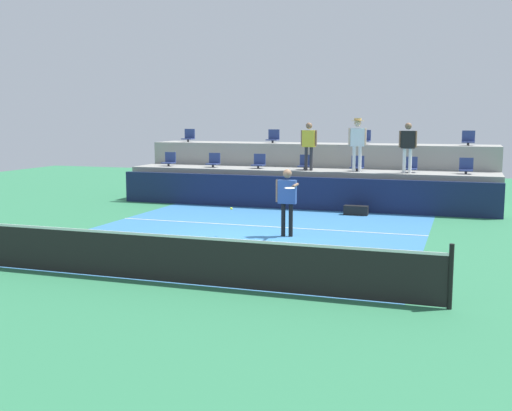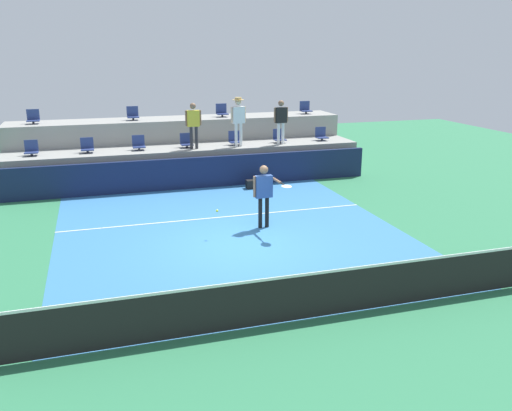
{
  "view_description": "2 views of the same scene",
  "coord_description": "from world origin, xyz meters",
  "px_view_note": "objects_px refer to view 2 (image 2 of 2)",
  "views": [
    {
      "loc": [
        5.36,
        -14.22,
        3.05
      ],
      "look_at": [
        0.87,
        -0.92,
        1.08
      ],
      "focal_mm": 43.85,
      "sensor_mm": 36.0,
      "label": 1
    },
    {
      "loc": [
        -3.25,
        -12.05,
        4.76
      ],
      "look_at": [
        0.18,
        -0.83,
        1.27
      ],
      "focal_mm": 37.18,
      "sensor_mm": 36.0,
      "label": 2
    }
  ],
  "objects_px": {
    "stadium_chair_lower_mid_right": "(235,139)",
    "tennis_ball": "(217,211)",
    "stadium_chair_lower_mid_left": "(139,144)",
    "stadium_chair_lower_far_right": "(321,135)",
    "stadium_chair_upper_far_left": "(33,118)",
    "stadium_chair_lower_right": "(279,137)",
    "stadium_chair_upper_far_right": "(305,109)",
    "stadium_chair_upper_right": "(222,111)",
    "spectator_in_white": "(193,121)",
    "stadium_chair_lower_far_left": "(31,149)",
    "stadium_chair_lower_left": "(87,146)",
    "stadium_chair_lower_center": "(186,142)",
    "tennis_player": "(264,190)",
    "spectator_leaning_on_rail": "(281,118)",
    "stadium_chair_upper_left": "(133,114)",
    "spectator_with_hat": "(238,116)",
    "equipment_bag": "(257,184)"
  },
  "relations": [
    {
      "from": "stadium_chair_upper_left",
      "to": "stadium_chair_upper_right",
      "type": "height_order",
      "value": "same"
    },
    {
      "from": "stadium_chair_lower_left",
      "to": "stadium_chair_lower_far_left",
      "type": "bearing_deg",
      "value": 180.0
    },
    {
      "from": "stadium_chair_upper_left",
      "to": "tennis_player",
      "type": "relative_size",
      "value": 0.3
    },
    {
      "from": "stadium_chair_upper_far_left",
      "to": "tennis_player",
      "type": "height_order",
      "value": "stadium_chair_upper_far_left"
    },
    {
      "from": "stadium_chair_lower_far_right",
      "to": "stadium_chair_lower_right",
      "type": "bearing_deg",
      "value": 180.0
    },
    {
      "from": "stadium_chair_lower_mid_left",
      "to": "stadium_chair_lower_right",
      "type": "xyz_separation_m",
      "value": [
        5.36,
        0.0,
        0.0
      ]
    },
    {
      "from": "stadium_chair_upper_right",
      "to": "spectator_in_white",
      "type": "distance_m",
      "value": 2.69
    },
    {
      "from": "tennis_player",
      "to": "spectator_leaning_on_rail",
      "type": "bearing_deg",
      "value": 66.49
    },
    {
      "from": "tennis_player",
      "to": "stadium_chair_lower_mid_right",
      "type": "bearing_deg",
      "value": 82.72
    },
    {
      "from": "stadium_chair_lower_center",
      "to": "stadium_chair_upper_far_right",
      "type": "height_order",
      "value": "stadium_chair_upper_far_right"
    },
    {
      "from": "stadium_chair_lower_far_left",
      "to": "stadium_chair_upper_left",
      "type": "xyz_separation_m",
      "value": [
        3.58,
        1.8,
        0.85
      ]
    },
    {
      "from": "stadium_chair_lower_far_left",
      "to": "spectator_with_hat",
      "type": "height_order",
      "value": "spectator_with_hat"
    },
    {
      "from": "spectator_in_white",
      "to": "tennis_ball",
      "type": "height_order",
      "value": "spectator_in_white"
    },
    {
      "from": "tennis_ball",
      "to": "stadium_chair_lower_right",
      "type": "bearing_deg",
      "value": 58.42
    },
    {
      "from": "stadium_chair_lower_right",
      "to": "stadium_chair_upper_far_right",
      "type": "distance_m",
      "value": 2.68
    },
    {
      "from": "stadium_chair_lower_left",
      "to": "stadium_chair_lower_mid_right",
      "type": "relative_size",
      "value": 1.0
    },
    {
      "from": "stadium_chair_lower_center",
      "to": "stadium_chair_lower_mid_right",
      "type": "height_order",
      "value": "same"
    },
    {
      "from": "stadium_chair_lower_far_left",
      "to": "stadium_chair_lower_center",
      "type": "relative_size",
      "value": 1.0
    },
    {
      "from": "stadium_chair_lower_far_right",
      "to": "tennis_player",
      "type": "bearing_deg",
      "value": -125.42
    },
    {
      "from": "stadium_chair_upper_right",
      "to": "tennis_ball",
      "type": "distance_m",
      "value": 8.66
    },
    {
      "from": "stadium_chair_upper_right",
      "to": "stadium_chair_lower_left",
      "type": "bearing_deg",
      "value": -161.19
    },
    {
      "from": "spectator_in_white",
      "to": "equipment_bag",
      "type": "bearing_deg",
      "value": -37.55
    },
    {
      "from": "stadium_chair_lower_far_left",
      "to": "stadium_chair_lower_right",
      "type": "height_order",
      "value": "same"
    },
    {
      "from": "stadium_chair_upper_far_left",
      "to": "tennis_ball",
      "type": "distance_m",
      "value": 9.77
    },
    {
      "from": "stadium_chair_lower_far_left",
      "to": "stadium_chair_lower_mid_right",
      "type": "height_order",
      "value": "same"
    },
    {
      "from": "stadium_chair_lower_mid_right",
      "to": "tennis_ball",
      "type": "xyz_separation_m",
      "value": [
        -2.18,
        -6.45,
        -0.74
      ]
    },
    {
      "from": "stadium_chair_upper_left",
      "to": "stadium_chair_lower_far_right",
      "type": "bearing_deg",
      "value": -14.15
    },
    {
      "from": "stadium_chair_lower_mid_left",
      "to": "spectator_with_hat",
      "type": "height_order",
      "value": "spectator_with_hat"
    },
    {
      "from": "stadium_chair_lower_mid_left",
      "to": "tennis_ball",
      "type": "height_order",
      "value": "stadium_chair_lower_mid_left"
    },
    {
      "from": "stadium_chair_upper_right",
      "to": "spectator_with_hat",
      "type": "distance_m",
      "value": 2.19
    },
    {
      "from": "stadium_chair_lower_far_right",
      "to": "tennis_ball",
      "type": "distance_m",
      "value": 8.66
    },
    {
      "from": "stadium_chair_upper_left",
      "to": "stadium_chair_upper_far_right",
      "type": "distance_m",
      "value": 7.17
    },
    {
      "from": "stadium_chair_lower_mid_right",
      "to": "stadium_chair_upper_far_right",
      "type": "bearing_deg",
      "value": 26.68
    },
    {
      "from": "stadium_chair_lower_mid_left",
      "to": "stadium_chair_upper_far_right",
      "type": "bearing_deg",
      "value": 14.12
    },
    {
      "from": "stadium_chair_lower_mid_left",
      "to": "stadium_chair_upper_left",
      "type": "distance_m",
      "value": 1.99
    },
    {
      "from": "stadium_chair_lower_mid_left",
      "to": "stadium_chair_lower_far_right",
      "type": "bearing_deg",
      "value": 0.0
    },
    {
      "from": "stadium_chair_lower_left",
      "to": "stadium_chair_lower_mid_left",
      "type": "relative_size",
      "value": 1.0
    },
    {
      "from": "stadium_chair_upper_far_right",
      "to": "spectator_leaning_on_rail",
      "type": "xyz_separation_m",
      "value": [
        -1.88,
        -2.18,
        -0.07
      ]
    },
    {
      "from": "stadium_chair_lower_mid_right",
      "to": "tennis_player",
      "type": "height_order",
      "value": "stadium_chair_lower_mid_right"
    },
    {
      "from": "stadium_chair_upper_left",
      "to": "tennis_ball",
      "type": "relative_size",
      "value": 7.65
    },
    {
      "from": "stadium_chair_lower_center",
      "to": "stadium_chair_upper_left",
      "type": "relative_size",
      "value": 1.0
    },
    {
      "from": "stadium_chair_upper_far_right",
      "to": "spectator_with_hat",
      "type": "relative_size",
      "value": 0.29
    },
    {
      "from": "stadium_chair_lower_center",
      "to": "tennis_player",
      "type": "bearing_deg",
      "value": -80.07
    },
    {
      "from": "stadium_chair_lower_mid_right",
      "to": "spectator_with_hat",
      "type": "height_order",
      "value": "spectator_with_hat"
    },
    {
      "from": "stadium_chair_upper_left",
      "to": "stadium_chair_lower_far_left",
      "type": "bearing_deg",
      "value": -153.28
    },
    {
      "from": "stadium_chair_lower_far_left",
      "to": "stadium_chair_lower_mid_left",
      "type": "bearing_deg",
      "value": 0.0
    },
    {
      "from": "tennis_player",
      "to": "tennis_ball",
      "type": "relative_size",
      "value": 25.79
    },
    {
      "from": "stadium_chair_lower_right",
      "to": "spectator_in_white",
      "type": "xyz_separation_m",
      "value": [
        -3.41,
        -0.38,
        0.78
      ]
    },
    {
      "from": "stadium_chair_lower_far_left",
      "to": "stadium_chair_lower_far_right",
      "type": "xyz_separation_m",
      "value": [
        10.72,
        0.0,
        0.0
      ]
    },
    {
      "from": "spectator_leaning_on_rail",
      "to": "stadium_chair_lower_mid_right",
      "type": "bearing_deg",
      "value": 167.31
    }
  ]
}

